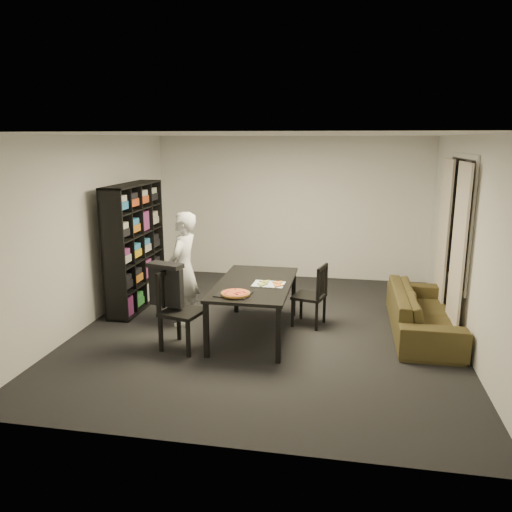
% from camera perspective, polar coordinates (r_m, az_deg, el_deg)
% --- Properties ---
extents(room, '(5.01, 5.51, 2.61)m').
position_cam_1_polar(room, '(6.57, 1.42, 2.31)').
color(room, black).
rests_on(room, ground).
extents(window_pane, '(0.02, 1.40, 1.60)m').
position_cam_1_polar(window_pane, '(7.21, 22.18, 3.92)').
color(window_pane, black).
rests_on(window_pane, room).
extents(window_frame, '(0.03, 1.52, 1.72)m').
position_cam_1_polar(window_frame, '(7.21, 22.14, 3.92)').
color(window_frame, white).
rests_on(window_frame, room).
extents(curtain_left, '(0.03, 0.70, 2.25)m').
position_cam_1_polar(curtain_left, '(6.75, 22.08, 0.33)').
color(curtain_left, beige).
rests_on(curtain_left, room).
extents(curtain_right, '(0.03, 0.70, 2.25)m').
position_cam_1_polar(curtain_right, '(7.75, 20.60, 2.01)').
color(curtain_right, beige).
rests_on(curtain_right, room).
extents(bookshelf, '(0.35, 1.50, 1.90)m').
position_cam_1_polar(bookshelf, '(7.82, -13.67, 1.09)').
color(bookshelf, black).
rests_on(bookshelf, room).
extents(dining_table, '(0.96, 1.72, 0.72)m').
position_cam_1_polar(dining_table, '(6.54, -0.16, -3.58)').
color(dining_table, black).
rests_on(dining_table, room).
extents(chair_left, '(0.56, 0.56, 0.99)m').
position_cam_1_polar(chair_left, '(6.24, -9.14, -5.44)').
color(chair_left, black).
rests_on(chair_left, room).
extents(chair_right, '(0.49, 0.49, 0.87)m').
position_cam_1_polar(chair_right, '(6.93, 6.75, -4.04)').
color(chair_right, black).
rests_on(chair_right, room).
extents(draped_jacket, '(0.47, 0.30, 0.55)m').
position_cam_1_polar(draped_jacket, '(6.24, -10.25, -3.05)').
color(draped_jacket, black).
rests_on(draped_jacket, chair_left).
extents(person, '(0.44, 0.61, 1.59)m').
position_cam_1_polar(person, '(6.96, -8.28, -1.48)').
color(person, silver).
rests_on(person, room).
extents(baking_tray, '(0.44, 0.37, 0.01)m').
position_cam_1_polar(baking_tray, '(6.02, -2.60, -4.38)').
color(baking_tray, black).
rests_on(baking_tray, dining_table).
extents(pepperoni_pizza, '(0.35, 0.35, 0.03)m').
position_cam_1_polar(pepperoni_pizza, '(5.98, -2.35, -4.29)').
color(pepperoni_pizza, '#9D672D').
rests_on(pepperoni_pizza, dining_table).
extents(kitchen_towel, '(0.41, 0.32, 0.01)m').
position_cam_1_polar(kitchen_towel, '(6.43, 1.45, -3.23)').
color(kitchen_towel, white).
rests_on(kitchen_towel, dining_table).
extents(pizza_slices, '(0.42, 0.37, 0.01)m').
position_cam_1_polar(pizza_slices, '(6.43, 1.67, -3.15)').
color(pizza_slices, gold).
rests_on(pizza_slices, dining_table).
extents(sofa, '(0.79, 2.03, 0.59)m').
position_cam_1_polar(sofa, '(7.05, 18.55, -6.07)').
color(sofa, '#393A17').
rests_on(sofa, room).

